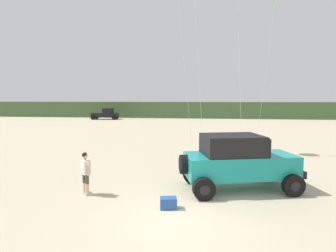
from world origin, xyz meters
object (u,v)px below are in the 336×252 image
at_px(jeep, 238,161).
at_px(cooler_box, 168,203).
at_px(person_watching, 85,171).
at_px(distant_pickup, 106,114).

height_order(jeep, cooler_box, jeep).
relative_size(jeep, person_watching, 3.01).
height_order(cooler_box, distant_pickup, distant_pickup).
bearing_deg(cooler_box, distant_pickup, 102.43).
bearing_deg(jeep, distant_pickup, 117.80).
bearing_deg(person_watching, distant_pickup, 109.11).
bearing_deg(person_watching, jeep, 13.44).
height_order(person_watching, cooler_box, person_watching).
bearing_deg(cooler_box, jeep, 31.80).
xyz_separation_m(jeep, cooler_box, (-2.56, -2.35, -1.01)).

